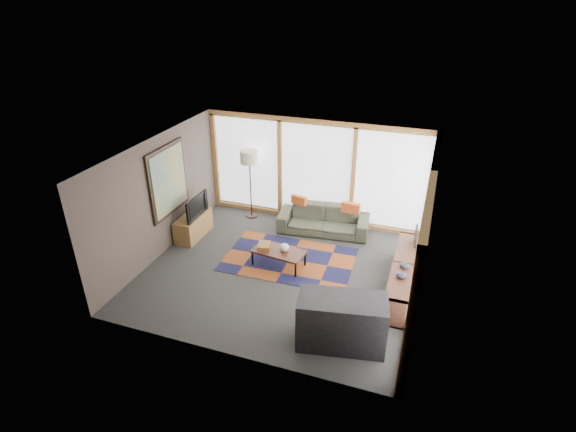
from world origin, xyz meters
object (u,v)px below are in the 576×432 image
(bookshelf, at_px, (403,276))
(tv_console, at_px, (193,226))
(floor_lamp, at_px, (250,184))
(coffee_table, at_px, (279,258))
(sofa, at_px, (324,220))
(bar_counter, at_px, (341,322))
(television, at_px, (194,206))

(bookshelf, height_order, tv_console, bookshelf)
(floor_lamp, xyz_separation_m, coffee_table, (1.45, -1.91, -0.70))
(sofa, bearing_deg, tv_console, -162.89)
(sofa, height_order, bar_counter, bar_counter)
(bookshelf, bearing_deg, bar_counter, -112.99)
(sofa, distance_m, floor_lamp, 2.04)
(bar_counter, bearing_deg, tv_console, 139.39)
(coffee_table, height_order, bookshelf, bookshelf)
(bar_counter, bearing_deg, television, 139.05)
(floor_lamp, xyz_separation_m, bookshelf, (4.01, -1.90, -0.58))
(floor_lamp, xyz_separation_m, television, (-0.82, -1.39, -0.09))
(coffee_table, xyz_separation_m, television, (-2.27, 0.52, 0.62))
(bookshelf, height_order, television, television)
(tv_console, distance_m, bar_counter, 4.75)
(tv_console, height_order, bar_counter, bar_counter)
(floor_lamp, distance_m, television, 1.62)
(television, bearing_deg, floor_lamp, -30.38)
(floor_lamp, relative_size, television, 1.97)
(floor_lamp, xyz_separation_m, bar_counter, (3.22, -3.76, -0.43))
(tv_console, bearing_deg, bookshelf, -6.00)
(bar_counter, bearing_deg, sofa, 98.93)
(tv_console, bearing_deg, sofa, 23.08)
(coffee_table, bearing_deg, bookshelf, 0.24)
(sofa, relative_size, bar_counter, 1.49)
(sofa, xyz_separation_m, coffee_table, (-0.50, -1.74, -0.13))
(television, bearing_deg, sofa, -66.13)
(floor_lamp, relative_size, tv_console, 1.64)
(tv_console, bearing_deg, coffee_table, -12.67)
(bookshelf, relative_size, tv_console, 2.24)
(floor_lamp, distance_m, tv_console, 1.75)
(coffee_table, xyz_separation_m, bookshelf, (2.56, 0.01, 0.12))
(sofa, distance_m, bookshelf, 2.69)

